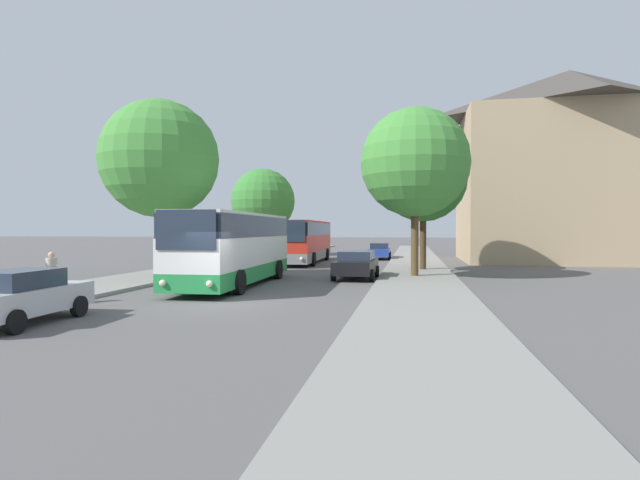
% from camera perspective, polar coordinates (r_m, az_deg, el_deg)
% --- Properties ---
extents(ground_plane, '(300.00, 300.00, 0.00)m').
position_cam_1_polar(ground_plane, '(18.06, -11.42, -7.06)').
color(ground_plane, '#565454').
rests_on(ground_plane, ground).
extents(sidewalk_left, '(4.00, 120.00, 0.15)m').
position_cam_1_polar(sidewalk_left, '(21.63, -28.99, -5.62)').
color(sidewalk_left, gray).
rests_on(sidewalk_left, ground_plane).
extents(sidewalk_right, '(4.00, 120.00, 0.15)m').
position_cam_1_polar(sidewalk_right, '(16.79, 11.57, -7.44)').
color(sidewalk_right, gray).
rests_on(sidewalk_right, ground_plane).
extents(building_right_background, '(16.60, 11.85, 15.41)m').
position_cam_1_polar(building_right_background, '(45.30, 26.58, 7.56)').
color(building_right_background, tan).
rests_on(building_right_background, ground_plane).
extents(bus_front, '(3.01, 10.91, 3.33)m').
position_cam_1_polar(bus_front, '(23.44, -9.73, -0.80)').
color(bus_front, '#238942').
rests_on(bus_front, ground_plane).
extents(bus_middle, '(3.02, 12.21, 3.24)m').
position_cam_1_polar(bus_middle, '(38.85, -1.73, -0.06)').
color(bus_middle, gray).
rests_on(bus_middle, ground_plane).
extents(parked_car_left_curb, '(2.03, 4.18, 1.49)m').
position_cam_1_polar(parked_car_left_curb, '(15.94, -31.05, -5.49)').
color(parked_car_left_curb, '#B7B7BC').
rests_on(parked_car_left_curb, ground_plane).
extents(parked_car_right_near, '(2.24, 4.24, 1.45)m').
position_cam_1_polar(parked_car_right_near, '(26.27, 4.16, -2.78)').
color(parked_car_right_near, black).
rests_on(parked_car_right_near, ground_plane).
extents(parked_car_right_far, '(2.00, 4.71, 1.41)m').
position_cam_1_polar(parked_car_right_far, '(44.03, 6.82, -1.21)').
color(parked_car_right_far, '#233D9E').
rests_on(parked_car_right_far, ground_plane).
extents(pedestrian_waiting_near, '(0.36, 0.36, 1.67)m').
position_cam_1_polar(pedestrian_waiting_near, '(19.69, -28.33, -3.60)').
color(pedestrian_waiting_near, '#23232D').
rests_on(pedestrian_waiting_near, sidewalk_left).
extents(tree_left_near, '(6.07, 6.07, 9.12)m').
position_cam_1_polar(tree_left_near, '(27.35, -17.84, 8.79)').
color(tree_left_near, '#513D23').
rests_on(tree_left_near, sidewalk_left).
extents(tree_left_far, '(6.36, 6.36, 8.51)m').
position_cam_1_polar(tree_left_far, '(50.15, -6.54, 4.48)').
color(tree_left_far, '#47331E').
rests_on(tree_left_far, sidewalk_left).
extents(tree_right_near, '(5.34, 5.34, 8.27)m').
position_cam_1_polar(tree_right_near, '(31.50, 11.71, 6.90)').
color(tree_right_near, '#47331E').
rests_on(tree_right_near, sidewalk_right).
extents(tree_right_mid, '(5.75, 5.75, 8.86)m').
position_cam_1_polar(tree_right_mid, '(27.05, 10.81, 8.69)').
color(tree_right_mid, '#513D23').
rests_on(tree_right_mid, sidewalk_right).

